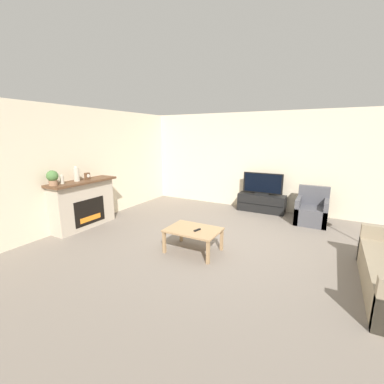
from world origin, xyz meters
The scene contains 13 objects.
ground_plane centered at (0.00, 0.00, 0.00)m, with size 24.00×24.00×0.00m, color slate.
wall_back centered at (0.00, 2.93, 1.35)m, with size 12.00×0.06×2.70m.
wall_left centered at (-3.40, 0.00, 1.35)m, with size 0.06×12.00×2.70m.
fireplace centered at (-3.17, -0.52, 0.55)m, with size 0.52×1.57×1.09m.
mantel_vase_left centered at (-3.15, -0.99, 1.18)m, with size 0.08×0.08×0.20m.
mantel_vase_centre_left centered at (-3.15, -0.64, 1.25)m, with size 0.12×0.12×0.33m.
mantel_clock centered at (-3.15, -0.36, 1.17)m, with size 0.08×0.11×0.15m.
potted_plant centered at (-3.15, -1.19, 1.26)m, with size 0.22×0.22×0.30m.
tv_stand centered at (0.11, 2.65, 0.24)m, with size 1.26×0.43×0.48m.
tv centered at (0.11, 2.64, 0.76)m, with size 1.06×0.18×0.60m.
armchair centered at (1.40, 2.27, 0.28)m, with size 0.70×0.76×0.86m.
coffee_table centered at (-0.36, -0.47, 0.38)m, with size 0.94×0.67×0.43m.
remote centered at (-0.27, -0.50, 0.44)m, with size 0.08×0.16×0.02m.
Camera 1 is at (1.69, -4.30, 2.08)m, focal length 24.00 mm.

